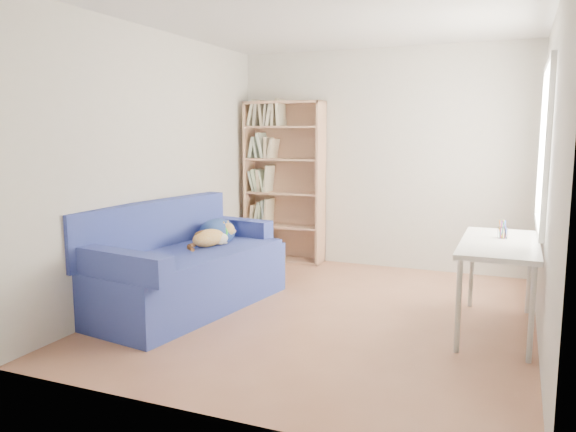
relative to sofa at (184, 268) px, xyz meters
The scene contains 6 objects.
ground 1.39m from the sofa, 12.33° to the left, with size 4.00×4.00×0.00m, color #955E43.
room_shell 1.92m from the sofa, 12.82° to the left, with size 3.54×4.04×2.62m.
sofa is the anchor object (origin of this frame).
bookshelf 2.19m from the sofa, 86.36° to the left, with size 1.00×0.31×2.00m.
desk 2.79m from the sofa, ahead, with size 0.60×1.30×0.75m.
pen_cup 2.85m from the sofa, 11.83° to the left, with size 0.08×0.08×0.16m.
Camera 1 is at (1.54, -4.64, 1.63)m, focal length 35.00 mm.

